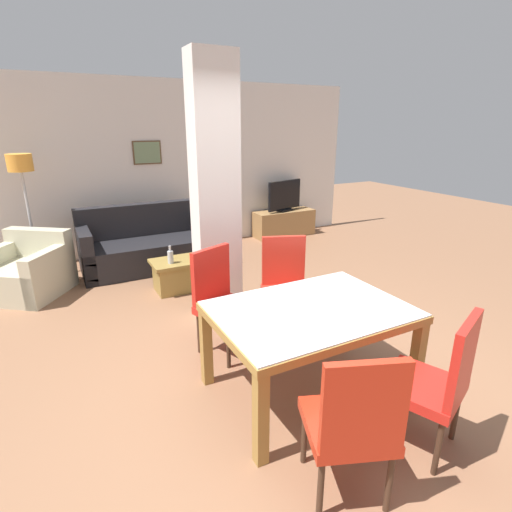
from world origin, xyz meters
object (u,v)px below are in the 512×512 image
Objects in this scene: coffee_table at (179,274)px; tv_stand at (284,223)px; tv_screen at (285,196)px; floor_lamp at (22,175)px; dining_chair_far_right at (285,282)px; dining_chair_far_left at (221,297)px; dining_table at (310,325)px; dining_chair_near_left at (353,421)px; armchair at (27,273)px; sofa at (149,247)px; dining_chair_near_right at (437,379)px; bottle at (170,257)px.

coffee_table is 0.57× the size of tv_stand.
tv_screen is 4.20m from floor_lamp.
dining_chair_far_left is at bearing 23.52° from dining_chair_far_right.
floor_lamp reaches higher than tv_screen.
floor_lamp is (-1.59, 1.36, 1.19)m from coffee_table.
dining_table is 1.48× the size of dining_chair_far_right.
dining_chair_far_right is 1.97m from dining_chair_near_left.
dining_chair_far_left is 0.82× the size of armchair.
sofa is 1.62× the size of tv_stand.
dining_chair_near_left reaches higher than coffee_table.
coffee_table is 2.41m from floor_lamp.
tv_stand is 4.31m from floor_lamp.
dining_chair_far_right is at bearing -52.26° from floor_lamp.
tv_stand is (2.67, 0.54, -0.06)m from sofa.
coffee_table is at bearing 110.17° from dining_chair_near_left.
dining_chair_near_right reaches higher than coffee_table.
tv_screen is (4.25, 0.85, 0.48)m from armchair.
dining_chair_far_left is 1.00× the size of dining_chair_near_left.
coffee_table is (0.12, -1.06, -0.10)m from sofa.
armchair is at bearing 121.82° from dining_table.
dining_chair_far_right is at bearing 90.17° from dining_chair_near_left.
dining_chair_near_left reaches higher than tv_stand.
dining_chair_near_right is at bearing 110.98° from dining_chair_far_right.
coffee_table is 0.83× the size of tv_screen.
dining_chair_far_right is 1.65m from bottle.
sofa is at bearing 96.59° from coffee_table.
dining_chair_far_right is 1.48× the size of coffee_table.
sofa is at bearing -168.63° from tv_stand.
dining_chair_far_right and dining_chair_near_right have the same top height.
floor_lamp reaches higher than bottle.
sofa is at bearing -11.23° from floor_lamp.
tv_stand is (2.62, 4.97, -0.29)m from dining_chair_near_left.
sofa is 2.73m from tv_stand.
dining_chair_near_left is 5.62m from tv_stand.
dining_chair_far_right and dining_chair_near_left have the same top height.
dining_table is at bearing 90.00° from dining_chair_far_left.
dining_chair_near_right is 4.70m from armchair.
dining_chair_far_right is at bearing 160.95° from dining_chair_far_left.
dining_table is 2.19× the size of coffee_table.
dining_chair_far_right reaches higher than coffee_table.
dining_chair_far_left is 1.23× the size of tv_screen.
dining_chair_far_left and dining_chair_near_right have the same top height.
dining_chair_far_left is 1.90m from dining_chair_near_right.
sofa is 2.87× the size of coffee_table.
dining_table is 0.86× the size of floor_lamp.
dining_chair_far_left is 0.58× the size of floor_lamp.
dining_chair_near_right is 4.46m from sofa.
dining_chair_far_right is at bearing 106.47° from sofa.
tv_screen is (2.62, 3.16, 0.23)m from dining_chair_far_left.
coffee_table is at bearing -114.02° from dining_chair_far_left.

